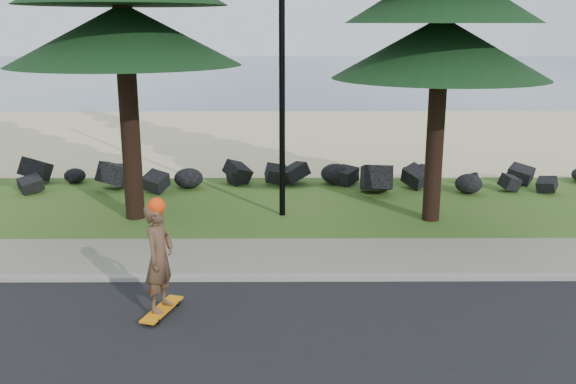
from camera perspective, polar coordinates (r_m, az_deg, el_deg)
name	(u,v)px	position (r m, az deg, el deg)	size (l,w,h in m)	color
ground	(282,263)	(12.48, -0.54, -6.29)	(160.00, 160.00, 0.00)	#375C1D
kerb	(282,278)	(11.63, -0.56, -7.65)	(160.00, 0.20, 0.10)	gray
sidewalk	(282,257)	(12.65, -0.54, -5.80)	(160.00, 2.00, 0.08)	gray
beach_sand	(283,135)	(26.53, -0.45, 5.05)	(160.00, 15.00, 0.01)	beige
ocean	(283,71)	(62.81, -0.41, 10.68)	(160.00, 58.00, 0.01)	#3C5B74
seawall_boulders	(283,190)	(17.82, -0.49, 0.19)	(60.00, 2.40, 1.10)	black
lamp_post	(282,39)	(14.85, -0.54, 13.42)	(0.25, 0.14, 8.14)	black
skateboarder	(159,258)	(10.18, -11.37, -5.76)	(0.57, 1.06, 1.91)	orange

